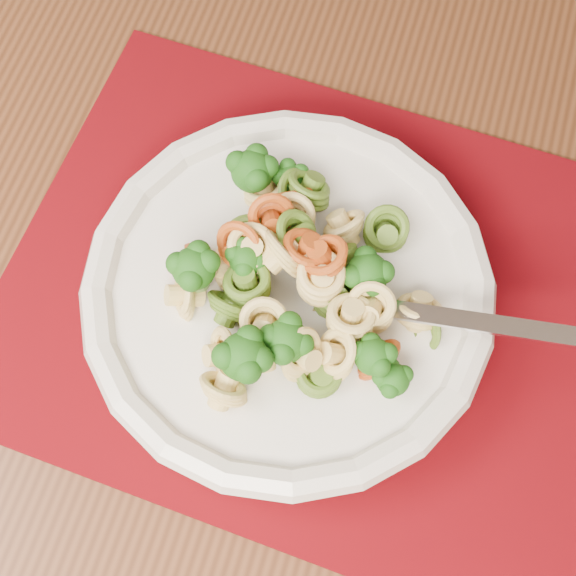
{
  "coord_description": "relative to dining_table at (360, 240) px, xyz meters",
  "views": [
    {
      "loc": [
        0.45,
        0.41,
        1.22
      ],
      "look_at": [
        0.46,
        0.59,
        0.78
      ],
      "focal_mm": 50.0,
      "sensor_mm": 36.0,
      "label": 1
    }
  ],
  "objects": [
    {
      "name": "dining_table",
      "position": [
        0.0,
        0.0,
        0.0
      ],
      "size": [
        1.73,
        1.38,
        0.73
      ],
      "rotation": [
        0.0,
        0.0,
        -0.31
      ],
      "color": "#583018",
      "rests_on": "ground"
    },
    {
      "name": "placemat",
      "position": [
        -0.04,
        -0.08,
        0.09
      ],
      "size": [
        0.49,
        0.44,
        0.0
      ],
      "primitive_type": "cube",
      "rotation": [
        0.0,
        0.0,
        -0.37
      ],
      "color": "#5B0306",
      "rests_on": "dining_table"
    },
    {
      "name": "pasta_bowl",
      "position": [
        -0.06,
        -0.09,
        0.12
      ],
      "size": [
        0.25,
        0.25,
        0.05
      ],
      "color": "silver",
      "rests_on": "placemat"
    },
    {
      "name": "pasta_broccoli_heap",
      "position": [
        -0.06,
        -0.09,
        0.14
      ],
      "size": [
        0.21,
        0.21,
        0.06
      ],
      "primitive_type": null,
      "color": "#DEBD6D",
      "rests_on": "pasta_bowl"
    },
    {
      "name": "fork",
      "position": [
        -0.02,
        -0.11,
        0.14
      ],
      "size": [
        0.18,
        0.08,
        0.08
      ],
      "primitive_type": null,
      "rotation": [
        0.0,
        -0.35,
        -0.33
      ],
      "color": "silver",
      "rests_on": "pasta_bowl"
    }
  ]
}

